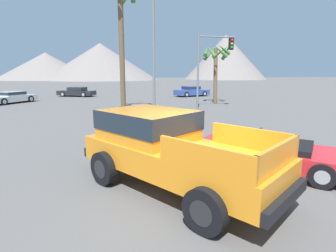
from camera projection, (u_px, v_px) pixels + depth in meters
The scene contains 11 objects.
ground_plane at pixel (199, 195), 6.12m from camera, with size 320.00×320.00×0.00m, color #5B5956.
orange_pickup_truck at pixel (166, 145), 6.47m from camera, with size 4.57×5.41×1.85m.
red_convertible_car at pixel (272, 154), 7.77m from camera, with size 4.37×4.27×1.05m.
parked_car_dark at pixel (77, 92), 31.95m from camera, with size 4.70×3.31×1.13m.
parked_car_blue at pixel (192, 91), 32.22m from camera, with size 4.50×2.87×1.23m.
parked_car_silver at pixel (11, 97), 24.69m from camera, with size 3.97×4.76×1.10m.
traffic_light_main at pixel (212, 57), 20.43m from camera, with size 3.13×0.38×5.80m.
street_lamp_post at pixel (154, 36), 13.84m from camera, with size 0.90×0.24×7.88m.
palm_tree_tall at pixel (216, 59), 24.05m from camera, with size 2.84×2.60×5.45m.
palm_tree_short at pixel (120, 13), 17.63m from camera, with size 3.02×3.08×8.95m.
distant_mountain_range at pixel (82, 62), 108.26m from camera, with size 161.04×57.66×19.86m.
Camera 1 is at (-1.94, -5.39, 2.79)m, focal length 28.00 mm.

